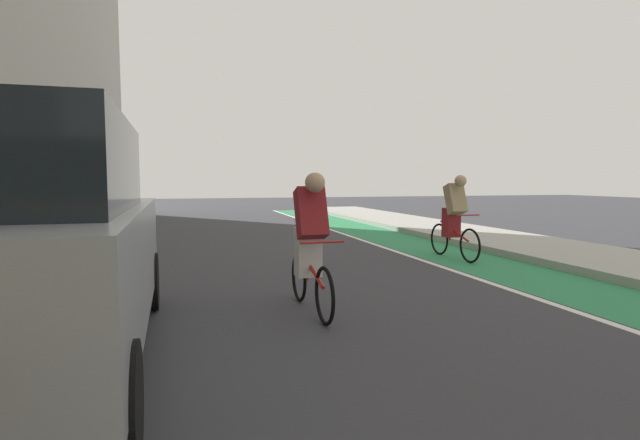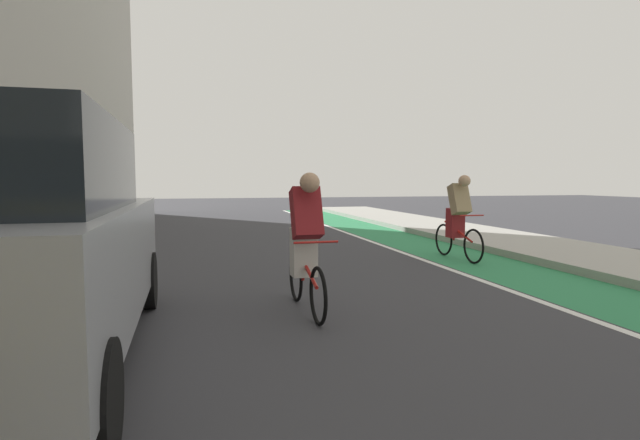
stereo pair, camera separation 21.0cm
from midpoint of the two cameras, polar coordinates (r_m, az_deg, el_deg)
ground_plane at (r=6.37m, az=2.82°, el=-9.05°), size 70.75×70.75×0.00m
bike_lane_paint at (r=9.55m, az=18.73°, el=-4.67°), size 1.60×32.16×0.00m
lane_divider_stripe at (r=9.10m, az=13.93°, el=-5.01°), size 0.12×32.16×0.00m
sidewalk_right at (r=10.80m, az=28.12°, el=-3.54°), size 2.58×32.16×0.14m
parked_suv_silver at (r=4.51m, az=-30.45°, el=-2.26°), size 1.90×4.39×1.98m
cyclist_trailing at (r=5.60m, az=-0.61°, el=-2.16°), size 0.48×1.67×1.59m
cyclist_far at (r=9.73m, az=16.24°, el=0.33°), size 0.48×1.68×1.60m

